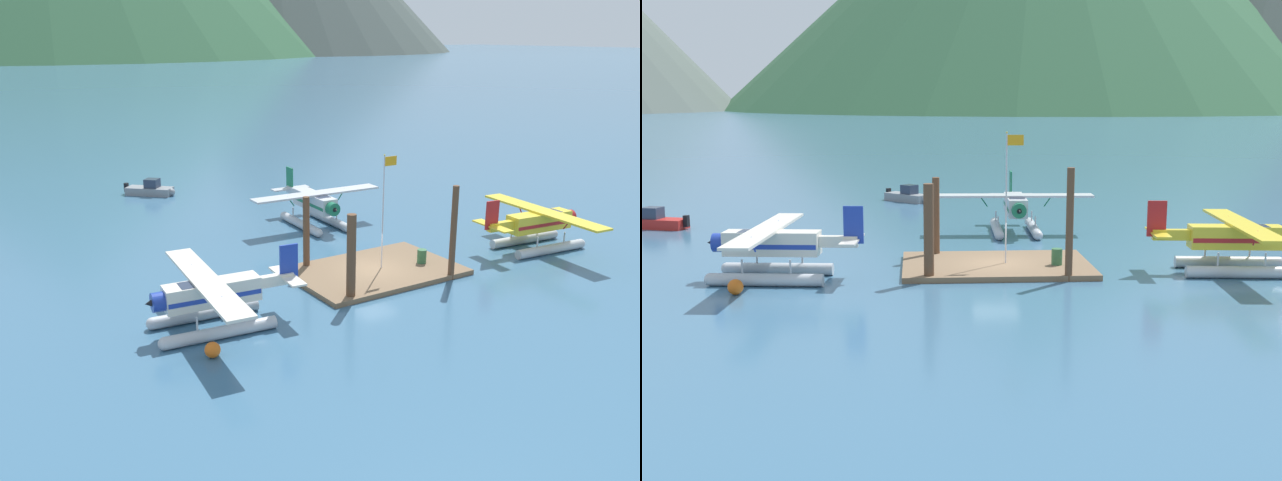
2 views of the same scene
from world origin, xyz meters
TOP-DOWN VIEW (x-y plane):
  - ground_plane at (0.00, 0.00)m, footprint 1200.00×1200.00m
  - dock_platform at (0.00, 0.00)m, footprint 10.16×6.79m
  - piling_near_left at (-3.71, -2.82)m, footprint 0.52×0.52m
  - piling_near_right at (3.35, -3.21)m, footprint 0.38×0.38m
  - piling_far_left at (-3.20, 2.82)m, footprint 0.42×0.42m
  - flagpole at (0.61, -0.04)m, footprint 0.95×0.10m
  - fuel_drum at (3.20, -0.67)m, footprint 0.62×0.62m
  - mooring_buoy at (-12.89, -5.05)m, footprint 0.75×0.75m
  - seaplane_cream_port_aft at (-11.64, -2.20)m, footprint 7.96×10.49m
  - seaplane_silver_bow_right at (2.40, 10.96)m, footprint 10.45×7.98m
  - seaplane_yellow_stbd_aft at (12.47, -1.91)m, footprint 7.96×10.49m
  - boat_grey_open_north at (-5.02, 27.61)m, footprint 4.10×3.96m
  - boat_red_open_west at (-22.73, 14.44)m, footprint 4.77×2.57m

SIDE VIEW (x-z plane):
  - ground_plane at x=0.00m, z-range 0.00..0.00m
  - dock_platform at x=0.00m, z-range 0.00..0.30m
  - mooring_buoy at x=-12.89m, z-range 0.00..0.75m
  - boat_grey_open_north at x=-5.02m, z-range -0.26..1.24m
  - boat_red_open_west at x=-22.73m, z-range -0.26..1.24m
  - fuel_drum at x=3.20m, z-range 0.30..1.18m
  - seaplane_cream_port_aft at x=-11.64m, z-range -0.34..3.50m
  - seaplane_silver_bow_right at x=2.40m, z-range -0.34..3.50m
  - seaplane_yellow_stbd_aft at x=12.47m, z-range -0.34..3.50m
  - piling_far_left at x=-3.20m, z-range 0.00..4.69m
  - piling_near_left at x=-3.71m, z-range 0.00..4.96m
  - piling_near_right at x=3.35m, z-range 0.00..5.76m
  - flagpole at x=0.61m, z-range 1.09..8.18m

